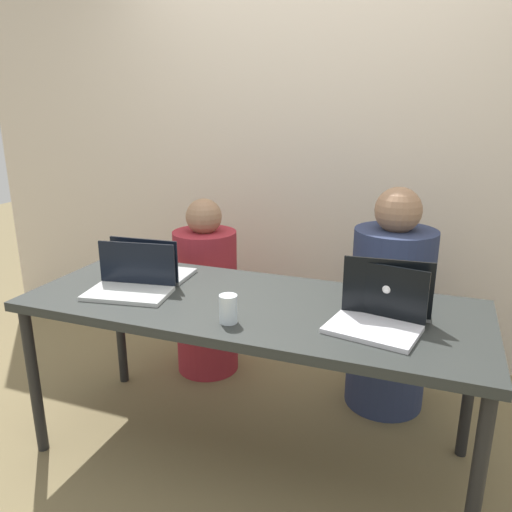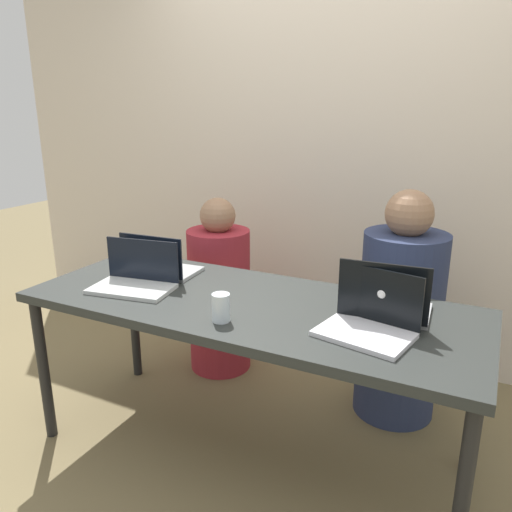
% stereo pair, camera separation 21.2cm
% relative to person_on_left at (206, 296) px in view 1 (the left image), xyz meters
% --- Properties ---
extents(ground_plane, '(12.00, 12.00, 0.00)m').
position_rel_person_on_left_xyz_m(ground_plane, '(0.53, -0.64, -0.47)').
color(ground_plane, olive).
extents(back_wall, '(5.03, 0.10, 2.40)m').
position_rel_person_on_left_xyz_m(back_wall, '(0.53, 0.59, 0.74)').
color(back_wall, beige).
rests_on(back_wall, ground).
extents(desk, '(1.93, 0.75, 0.75)m').
position_rel_person_on_left_xyz_m(desk, '(0.53, -0.64, 0.22)').
color(desk, '#282C2A').
rests_on(desk, ground).
extents(person_on_left, '(0.38, 0.38, 1.05)m').
position_rel_person_on_left_xyz_m(person_on_left, '(0.00, 0.00, 0.00)').
color(person_on_left, maroon).
rests_on(person_on_left, ground).
extents(person_on_right, '(0.49, 0.49, 1.17)m').
position_rel_person_on_left_xyz_m(person_on_right, '(1.05, 0.00, 0.06)').
color(person_on_right, navy).
rests_on(person_on_right, ground).
extents(laptop_front_left, '(0.39, 0.27, 0.21)m').
position_rel_person_on_left_xyz_m(laptop_front_left, '(-0.00, -0.72, 0.33)').
color(laptop_front_left, silver).
rests_on(laptop_front_left, desk).
extents(laptop_back_left, '(0.35, 0.26, 0.21)m').
position_rel_person_on_left_xyz_m(laptop_back_left, '(-0.02, -0.52, 0.33)').
color(laptop_back_left, '#B0B4B7').
rests_on(laptop_back_left, desk).
extents(laptop_back_right, '(0.35, 0.29, 0.24)m').
position_rel_person_on_left_xyz_m(laptop_back_right, '(1.08, -0.54, 0.34)').
color(laptop_back_right, '#B2B3B6').
rests_on(laptop_back_right, desk).
extents(laptop_front_right, '(0.36, 0.29, 0.22)m').
position_rel_person_on_left_xyz_m(laptop_front_right, '(1.06, -0.71, 0.33)').
color(laptop_front_right, silver).
rests_on(laptop_front_right, desk).
extents(water_glass_center, '(0.07, 0.07, 0.11)m').
position_rel_person_on_left_xyz_m(water_glass_center, '(0.52, -0.86, 0.33)').
color(water_glass_center, silver).
rests_on(water_glass_center, desk).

